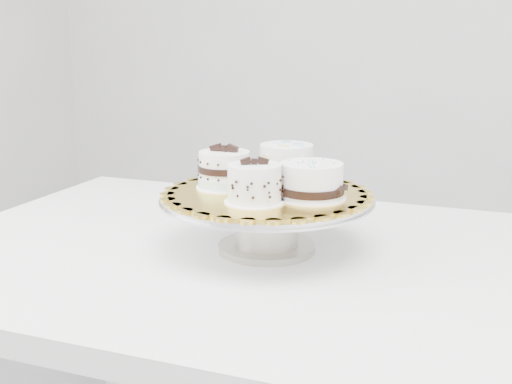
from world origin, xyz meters
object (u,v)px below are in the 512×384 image
at_px(cake_stand, 267,213).
at_px(cake_dots, 286,163).
at_px(cake_swirl, 254,185).
at_px(cake_banded, 224,171).
at_px(cake_ribbon, 312,182).
at_px(table, 266,286).
at_px(cake_board, 267,194).

relative_size(cake_stand, cake_dots, 2.91).
xyz_separation_m(cake_swirl, cake_dots, (-0.00, 0.16, 0.01)).
xyz_separation_m(cake_stand, cake_banded, (-0.08, -0.00, 0.07)).
xyz_separation_m(cake_banded, cake_ribbon, (0.17, -0.01, -0.00)).
distance_m(table, cake_ribbon, 0.23).
height_order(table, cake_swirl, cake_swirl).
xyz_separation_m(table, cake_ribbon, (0.09, -0.01, 0.21)).
distance_m(table, cake_dots, 0.24).
height_order(cake_dots, cake_ribbon, cake_dots).
bearing_deg(cake_stand, cake_swirl, -83.34).
distance_m(table, cake_board, 0.18).
height_order(cake_stand, cake_ribbon, cake_ribbon).
height_order(cake_stand, cake_dots, cake_dots).
relative_size(cake_banded, cake_ribbon, 0.83).
height_order(cake_banded, cake_ribbon, cake_banded).
height_order(cake_banded, cake_dots, cake_banded).
relative_size(cake_banded, cake_dots, 0.79).
xyz_separation_m(cake_board, cake_ribbon, (0.09, -0.01, 0.03)).
height_order(cake_board, cake_ribbon, cake_ribbon).
bearing_deg(cake_dots, table, -67.85).
xyz_separation_m(cake_board, cake_swirl, (0.01, -0.08, 0.03)).
bearing_deg(cake_swirl, cake_stand, 65.69).
height_order(cake_swirl, cake_ribbon, cake_swirl).
height_order(cake_stand, cake_board, cake_board).
bearing_deg(cake_swirl, table, 65.41).
relative_size(table, cake_dots, 9.95).
xyz_separation_m(table, cake_dots, (0.00, 0.09, 0.22)).
distance_m(cake_stand, cake_dots, 0.12).
bearing_deg(cake_swirl, cake_ribbon, 9.53).
xyz_separation_m(cake_board, cake_banded, (-0.08, -0.00, 0.03)).
bearing_deg(cake_dots, cake_stand, -68.46).
height_order(table, cake_stand, cake_stand).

